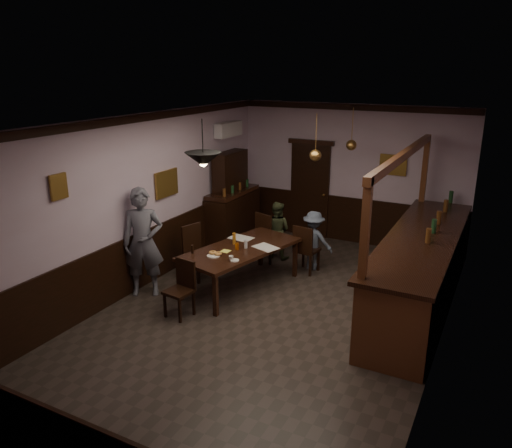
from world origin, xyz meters
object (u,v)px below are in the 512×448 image
Objects in this scene: person_seated_left at (277,230)px; pendant_brass_far at (351,145)px; chair_side at (196,249)px; bar_counter at (420,269)px; pendant_brass_mid at (315,156)px; coffee_cup at (231,258)px; person_standing at (143,243)px; chair_far_left at (267,235)px; pendant_iron at (203,159)px; person_seated_right at (313,240)px; chair_far_right at (305,247)px; sideboard at (232,207)px; chair_near at (182,286)px; dining_table at (240,251)px; soda_can at (237,246)px.

pendant_brass_far is (1.26, 0.61, 1.71)m from person_seated_left.
chair_side is 1.23× the size of pendant_brass_far.
pendant_brass_mid reaches higher than bar_counter.
chair_side reaches higher than coffee_cup.
person_standing is 4.28m from pendant_brass_far.
pendant_iron is at bearing 107.85° from chair_far_left.
person_seated_left is 0.90m from person_seated_right.
bar_counter is at bearing 176.66° from chair_far_right.
bar_counter is (2.72, 1.36, -0.17)m from coffee_cup.
person_seated_right is at bearing 15.88° from person_standing.
chair_side is at bearing -134.48° from pendant_brass_far.
sideboard is at bearing -9.91° from chair_far_left.
chair_side is (-0.63, 1.32, 0.06)m from chair_near.
person_seated_right is at bearing 108.53° from pendant_brass_mid.
chair_far_right is 0.21× the size of bar_counter.
chair_near is at bearing 72.41° from chair_far_right.
person_seated_right is (0.81, 1.40, -0.11)m from dining_table.
chair_far_left is 2.61m from person_standing.
chair_far_left is at bearing -16.15° from chair_side.
dining_table is 2.98m from bar_counter.
chair_far_left is at bearing 74.90° from person_seated_left.
pendant_iron is (-0.36, -0.17, 1.59)m from coffee_cup.
chair_far_right is at bearing 170.14° from bar_counter.
dining_table is 0.96m from chair_side.
pendant_brass_mid is 1.00× the size of pendant_brass_far.
pendant_brass_mid is (2.31, -1.15, 1.49)m from sideboard.
pendant_brass_mid is at bearing 40.29° from dining_table.
bar_counter is (4.20, -1.24, -0.17)m from sideboard.
pendant_brass_mid is (1.00, 0.96, 1.49)m from soda_can.
sideboard reaches higher than person_seated_right.
pendant_brass_far is at bearing 81.73° from pendant_brass_mid.
pendant_brass_far is at bearing -127.38° from chair_far_left.
coffee_cup is (0.17, -0.60, 0.11)m from dining_table.
bar_counter reaches higher than chair_side.
person_seated_left is 0.26× the size of bar_counter.
person_seated_right is 1.60× the size of pendant_iron.
chair_near is 0.90m from coffee_cup.
soda_can is 1.73m from pendant_iron.
pendant_brass_mid reaches higher than person_seated_left.
sideboard is 2.48× the size of pendant_brass_mid.
pendant_brass_mid is (2.31, 1.80, 1.37)m from person_standing.
pendant_iron is at bearing -106.01° from soda_can.
bar_counter is (2.89, 0.87, -0.18)m from soda_can.
chair_near is 11.15× the size of coffee_cup.
soda_can is at bearing 0.75° from person_standing.
person_seated_right is at bearing 59.90° from dining_table.
chair_far_left is 1.24× the size of pendant_brass_far.
pendant_brass_far is (1.20, 2.33, 1.49)m from soda_can.
coffee_cup is at bearing -74.67° from dining_table.
coffee_cup is (-0.59, -1.73, 0.29)m from chair_far_right.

